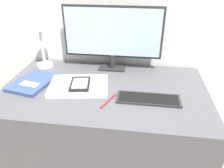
{
  "coord_description": "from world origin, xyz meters",
  "views": [
    {
      "loc": [
        0.2,
        -0.91,
        1.38
      ],
      "look_at": [
        0.06,
        0.12,
        0.8
      ],
      "focal_mm": 35.0,
      "sensor_mm": 36.0,
      "label": 1
    }
  ],
  "objects_px": {
    "laptop": "(79,86)",
    "pen": "(108,101)",
    "ereader": "(80,84)",
    "keyboard": "(148,99)",
    "notebook": "(33,82)",
    "monitor": "(112,35)",
    "desk_lamp": "(41,37)"
  },
  "relations": [
    {
      "from": "monitor",
      "to": "notebook",
      "type": "xyz_separation_m",
      "value": [
        -0.44,
        -0.29,
        -0.22
      ]
    },
    {
      "from": "monitor",
      "to": "laptop",
      "type": "bearing_deg",
      "value": -117.93
    },
    {
      "from": "ereader",
      "to": "pen",
      "type": "relative_size",
      "value": 1.31
    },
    {
      "from": "monitor",
      "to": "keyboard",
      "type": "height_order",
      "value": "monitor"
    },
    {
      "from": "laptop",
      "to": "notebook",
      "type": "relative_size",
      "value": 1.19
    },
    {
      "from": "ereader",
      "to": "notebook",
      "type": "height_order",
      "value": "ereader"
    },
    {
      "from": "keyboard",
      "to": "desk_lamp",
      "type": "xyz_separation_m",
      "value": [
        -0.72,
        0.34,
        0.21
      ]
    },
    {
      "from": "ereader",
      "to": "desk_lamp",
      "type": "xyz_separation_m",
      "value": [
        -0.33,
        0.26,
        0.18
      ]
    },
    {
      "from": "monitor",
      "to": "notebook",
      "type": "distance_m",
      "value": 0.57
    },
    {
      "from": "notebook",
      "to": "laptop",
      "type": "bearing_deg",
      "value": -1.37
    },
    {
      "from": "desk_lamp",
      "to": "pen",
      "type": "bearing_deg",
      "value": -36.85
    },
    {
      "from": "keyboard",
      "to": "ereader",
      "type": "bearing_deg",
      "value": 169.69
    },
    {
      "from": "desk_lamp",
      "to": "monitor",
      "type": "bearing_deg",
      "value": 4.33
    },
    {
      "from": "monitor",
      "to": "notebook",
      "type": "relative_size",
      "value": 2.08
    },
    {
      "from": "ereader",
      "to": "desk_lamp",
      "type": "bearing_deg",
      "value": 140.92
    },
    {
      "from": "keyboard",
      "to": "monitor",
      "type": "bearing_deg",
      "value": 123.31
    },
    {
      "from": "keyboard",
      "to": "ereader",
      "type": "xyz_separation_m",
      "value": [
        -0.39,
        0.07,
        0.02
      ]
    },
    {
      "from": "laptop",
      "to": "desk_lamp",
      "type": "height_order",
      "value": "desk_lamp"
    },
    {
      "from": "laptop",
      "to": "pen",
      "type": "height_order",
      "value": "laptop"
    },
    {
      "from": "notebook",
      "to": "ereader",
      "type": "bearing_deg",
      "value": -2.25
    },
    {
      "from": "keyboard",
      "to": "ereader",
      "type": "height_order",
      "value": "ereader"
    },
    {
      "from": "monitor",
      "to": "ereader",
      "type": "xyz_separation_m",
      "value": [
        -0.15,
        -0.3,
        -0.2
      ]
    },
    {
      "from": "laptop",
      "to": "monitor",
      "type": "bearing_deg",
      "value": 62.07
    },
    {
      "from": "laptop",
      "to": "ereader",
      "type": "bearing_deg",
      "value": -25.51
    },
    {
      "from": "keyboard",
      "to": "notebook",
      "type": "relative_size",
      "value": 1.09
    },
    {
      "from": "laptop",
      "to": "desk_lamp",
      "type": "xyz_separation_m",
      "value": [
        -0.32,
        0.26,
        0.2
      ]
    },
    {
      "from": "monitor",
      "to": "keyboard",
      "type": "distance_m",
      "value": 0.5
    },
    {
      "from": "laptop",
      "to": "pen",
      "type": "bearing_deg",
      "value": -32.18
    },
    {
      "from": "keyboard",
      "to": "notebook",
      "type": "bearing_deg",
      "value": 173.13
    },
    {
      "from": "keyboard",
      "to": "notebook",
      "type": "height_order",
      "value": "notebook"
    },
    {
      "from": "keyboard",
      "to": "laptop",
      "type": "xyz_separation_m",
      "value": [
        -0.4,
        0.08,
        0.01
      ]
    },
    {
      "from": "ereader",
      "to": "laptop",
      "type": "bearing_deg",
      "value": 154.49
    }
  ]
}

